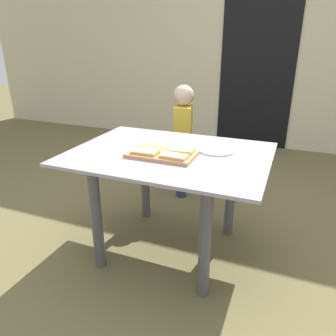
{
  "coord_description": "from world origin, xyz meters",
  "views": [
    {
      "loc": [
        0.67,
        -1.69,
        1.31
      ],
      "look_at": [
        -0.01,
        0.0,
        0.58
      ],
      "focal_mm": 34.3,
      "sensor_mm": 36.0,
      "label": 1
    }
  ],
  "objects_px": {
    "dining_table": "(169,173)",
    "child_left": "(183,134)",
    "pizza_slice_near_left": "(145,152)",
    "pizza_slice_near_right": "(174,156)",
    "cutting_board": "(162,154)",
    "plate_white_right": "(217,150)",
    "pizza_slice_far_right": "(181,150)"
  },
  "relations": [
    {
      "from": "cutting_board",
      "to": "plate_white_right",
      "type": "height_order",
      "value": "cutting_board"
    },
    {
      "from": "cutting_board",
      "to": "pizza_slice_far_right",
      "type": "height_order",
      "value": "pizza_slice_far_right"
    },
    {
      "from": "pizza_slice_far_right",
      "to": "pizza_slice_near_left",
      "type": "relative_size",
      "value": 1.04
    },
    {
      "from": "pizza_slice_near_right",
      "to": "child_left",
      "type": "xyz_separation_m",
      "value": [
        -0.28,
        0.95,
        -0.15
      ]
    },
    {
      "from": "pizza_slice_near_left",
      "to": "pizza_slice_near_right",
      "type": "bearing_deg",
      "value": -1.46
    },
    {
      "from": "cutting_board",
      "to": "pizza_slice_near_left",
      "type": "bearing_deg",
      "value": -146.72
    },
    {
      "from": "plate_white_right",
      "to": "child_left",
      "type": "bearing_deg",
      "value": 123.67
    },
    {
      "from": "pizza_slice_near_left",
      "to": "pizza_slice_near_right",
      "type": "height_order",
      "value": "same"
    },
    {
      "from": "dining_table",
      "to": "pizza_slice_near_right",
      "type": "distance_m",
      "value": 0.22
    },
    {
      "from": "cutting_board",
      "to": "child_left",
      "type": "relative_size",
      "value": 0.4
    },
    {
      "from": "pizza_slice_near_left",
      "to": "pizza_slice_near_right",
      "type": "xyz_separation_m",
      "value": [
        0.18,
        -0.0,
        0.0
      ]
    },
    {
      "from": "pizza_slice_near_right",
      "to": "child_left",
      "type": "height_order",
      "value": "child_left"
    },
    {
      "from": "pizza_slice_near_right",
      "to": "child_left",
      "type": "relative_size",
      "value": 0.16
    },
    {
      "from": "dining_table",
      "to": "plate_white_right",
      "type": "height_order",
      "value": "plate_white_right"
    },
    {
      "from": "pizza_slice_near_right",
      "to": "plate_white_right",
      "type": "distance_m",
      "value": 0.32
    },
    {
      "from": "pizza_slice_near_right",
      "to": "cutting_board",
      "type": "bearing_deg",
      "value": 147.99
    },
    {
      "from": "dining_table",
      "to": "pizza_slice_near_left",
      "type": "height_order",
      "value": "pizza_slice_near_left"
    },
    {
      "from": "dining_table",
      "to": "child_left",
      "type": "distance_m",
      "value": 0.85
    },
    {
      "from": "dining_table",
      "to": "child_left",
      "type": "height_order",
      "value": "child_left"
    },
    {
      "from": "dining_table",
      "to": "pizza_slice_near_left",
      "type": "relative_size",
      "value": 7.72
    },
    {
      "from": "pizza_slice_far_right",
      "to": "plate_white_right",
      "type": "bearing_deg",
      "value": 40.89
    },
    {
      "from": "child_left",
      "to": "pizza_slice_near_left",
      "type": "bearing_deg",
      "value": -83.99
    },
    {
      "from": "cutting_board",
      "to": "pizza_slice_far_right",
      "type": "relative_size",
      "value": 2.45
    },
    {
      "from": "plate_white_right",
      "to": "cutting_board",
      "type": "bearing_deg",
      "value": -143.11
    },
    {
      "from": "cutting_board",
      "to": "pizza_slice_near_left",
      "type": "distance_m",
      "value": 0.1
    },
    {
      "from": "pizza_slice_near_left",
      "to": "child_left",
      "type": "distance_m",
      "value": 0.97
    },
    {
      "from": "plate_white_right",
      "to": "child_left",
      "type": "xyz_separation_m",
      "value": [
        -0.46,
        0.69,
        -0.13
      ]
    },
    {
      "from": "child_left",
      "to": "pizza_slice_far_right",
      "type": "bearing_deg",
      "value": -71.63
    },
    {
      "from": "plate_white_right",
      "to": "pizza_slice_near_left",
      "type": "bearing_deg",
      "value": -143.93
    },
    {
      "from": "cutting_board",
      "to": "plate_white_right",
      "type": "relative_size",
      "value": 1.7
    },
    {
      "from": "pizza_slice_far_right",
      "to": "pizza_slice_near_left",
      "type": "distance_m",
      "value": 0.21
    },
    {
      "from": "pizza_slice_far_right",
      "to": "pizza_slice_near_right",
      "type": "relative_size",
      "value": 1.02
    }
  ]
}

